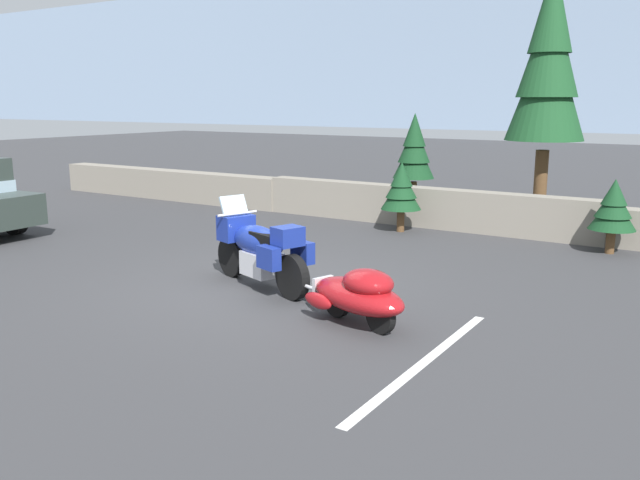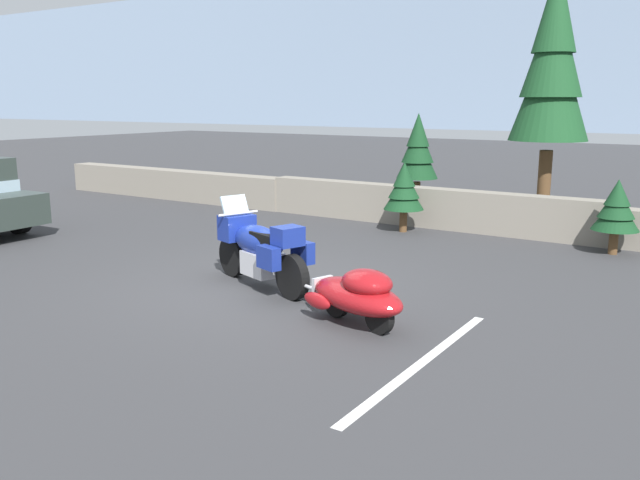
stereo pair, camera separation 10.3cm
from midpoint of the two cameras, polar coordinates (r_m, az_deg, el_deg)
ground_plane at (r=10.29m, az=-5.29°, el=-3.92°), size 80.00×80.00×0.00m
stone_guard_wall at (r=15.54m, az=5.99°, el=3.02°), size 24.00×0.58×0.89m
touring_motorcycle at (r=10.06m, az=-5.52°, el=-0.64°), size 2.23×1.18×1.33m
car_shaped_trailer at (r=8.37m, az=3.01°, el=-4.66°), size 2.20×1.15×0.76m
pine_tree_tall at (r=16.21m, az=18.95°, el=14.35°), size 1.77×1.77×5.85m
pine_tree_secondary at (r=17.50m, az=7.96°, el=7.75°), size 1.08×1.08×2.51m
pine_sapling_near at (r=13.34m, az=23.79°, el=2.61°), size 0.85×0.85×1.40m
pine_sapling_farther at (r=14.41m, az=6.83°, el=4.44°), size 0.87×0.87×1.52m
parking_stripe_marker at (r=7.42m, az=8.63°, el=-10.33°), size 0.12×3.60×0.01m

